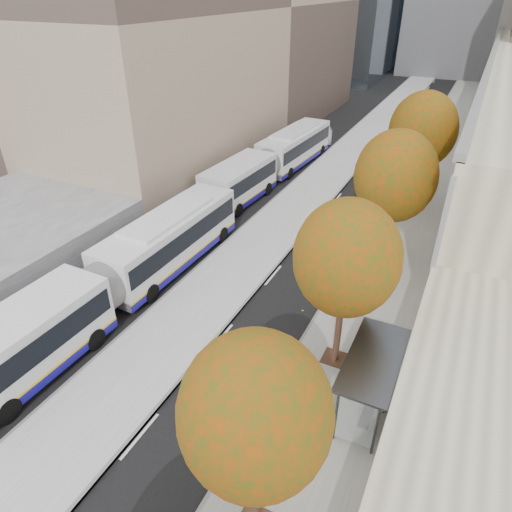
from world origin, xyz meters
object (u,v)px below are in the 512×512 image
Objects in this scene: bus_shelter at (378,369)px; distant_car at (324,134)px; bus_near at (121,274)px; bus_far at (274,160)px.

bus_shelter is 1.08× the size of distant_car.
bus_near is at bearing 174.02° from bus_shelter.
bus_near reaches higher than distant_car.
bus_shelter is at bearing -4.88° from bus_near.
bus_near is at bearing -85.91° from bus_far.
bus_shelter is 24.76m from bus_far.
bus_far reaches higher than distant_car.
distant_car is at bearing 91.82° from bus_far.
distant_car is at bearing 111.74° from bus_shelter.
bus_shelter is 0.24× the size of bus_far.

